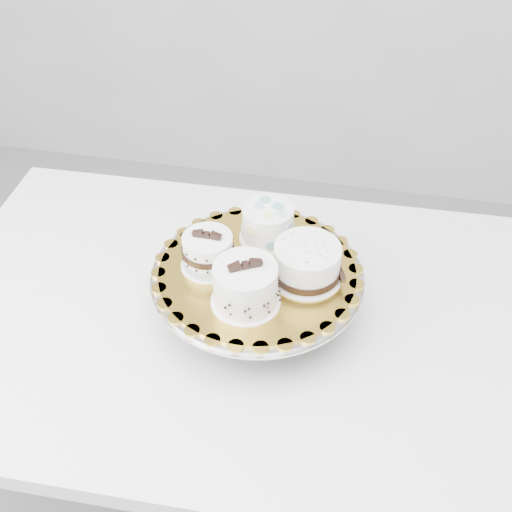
% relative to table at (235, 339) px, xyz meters
% --- Properties ---
extents(table, '(1.22, 0.83, 0.75)m').
position_rel_table_xyz_m(table, '(0.00, 0.00, 0.00)').
color(table, white).
rests_on(table, floor).
extents(cake_stand, '(0.39, 0.39, 0.11)m').
position_rel_table_xyz_m(cake_stand, '(0.04, 0.01, 0.15)').
color(cake_stand, gray).
rests_on(cake_stand, table).
extents(cake_board, '(0.37, 0.37, 0.01)m').
position_rel_table_xyz_m(cake_board, '(0.04, 0.01, 0.19)').
color(cake_board, gold).
rests_on(cake_board, cake_stand).
extents(cake_swirl, '(0.15, 0.15, 0.10)m').
position_rel_table_xyz_m(cake_swirl, '(0.04, -0.07, 0.23)').
color(cake_swirl, white).
rests_on(cake_swirl, cake_board).
extents(cake_banded, '(0.10, 0.10, 0.08)m').
position_rel_table_xyz_m(cake_banded, '(-0.05, 0.01, 0.22)').
color(cake_banded, white).
rests_on(cake_banded, cake_board).
extents(cake_dots, '(0.12, 0.12, 0.07)m').
position_rel_table_xyz_m(cake_dots, '(0.05, 0.10, 0.23)').
color(cake_dots, white).
rests_on(cake_dots, cake_board).
extents(cake_ribbon, '(0.16, 0.16, 0.07)m').
position_rel_table_xyz_m(cake_ribbon, '(0.14, 0.01, 0.22)').
color(cake_ribbon, white).
rests_on(cake_ribbon, cake_board).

